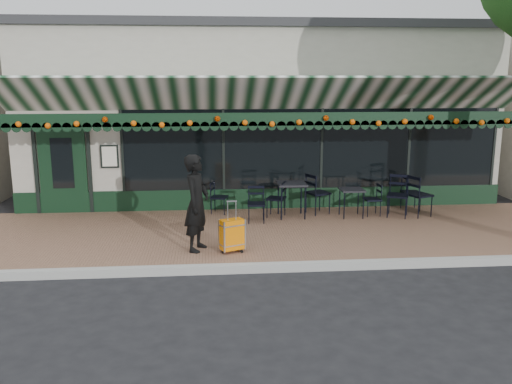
{
  "coord_description": "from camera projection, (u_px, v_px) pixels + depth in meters",
  "views": [
    {
      "loc": [
        -1.34,
        -9.01,
        3.33
      ],
      "look_at": [
        -0.42,
        1.6,
        1.07
      ],
      "focal_mm": 38.0,
      "sensor_mm": 36.0,
      "label": 1
    }
  ],
  "objects": [
    {
      "name": "cafe_table_a",
      "position": [
        352.0,
        192.0,
        12.51
      ],
      "size": [
        0.53,
        0.53,
        0.66
      ],
      "color": "black",
      "rests_on": "sidewalk"
    },
    {
      "name": "curb",
      "position": [
        288.0,
        267.0,
        9.5
      ],
      "size": [
        18.0,
        0.16,
        0.15
      ],
      "primitive_type": "cube",
      "color": "#9E9E99",
      "rests_on": "ground"
    },
    {
      "name": "chair_a_front",
      "position": [
        398.0,
        196.0,
        12.54
      ],
      "size": [
        0.65,
        0.65,
        0.98
      ],
      "primitive_type": null,
      "rotation": [
        0.0,
        0.0,
        -0.41
      ],
      "color": "black",
      "rests_on": "sidewalk"
    },
    {
      "name": "chair_b_front",
      "position": [
        256.0,
        204.0,
        12.08
      ],
      "size": [
        0.43,
        0.43,
        0.81
      ],
      "primitive_type": null,
      "rotation": [
        0.0,
        0.0,
        -0.07
      ],
      "color": "black",
      "rests_on": "sidewalk"
    },
    {
      "name": "chair_a_right",
      "position": [
        411.0,
        193.0,
        13.19
      ],
      "size": [
        0.44,
        0.44,
        0.86
      ],
      "primitive_type": null,
      "rotation": [
        0.0,
        0.0,
        1.56
      ],
      "color": "black",
      "rests_on": "sidewalk"
    },
    {
      "name": "chair_b_left",
      "position": [
        276.0,
        199.0,
        12.56
      ],
      "size": [
        0.54,
        0.54,
        0.84
      ],
      "primitive_type": null,
      "rotation": [
        0.0,
        0.0,
        -1.94
      ],
      "color": "black",
      "rests_on": "sidewalk"
    },
    {
      "name": "suitcase",
      "position": [
        232.0,
        235.0,
        10.02
      ],
      "size": [
        0.48,
        0.39,
        0.97
      ],
      "rotation": [
        0.0,
        0.0,
        0.42
      ],
      "color": "orange",
      "rests_on": "sidewalk"
    },
    {
      "name": "chair_a_extra",
      "position": [
        419.0,
        195.0,
        12.61
      ],
      "size": [
        0.64,
        0.64,
        0.98
      ],
      "primitive_type": null,
      "rotation": [
        0.0,
        0.0,
        1.96
      ],
      "color": "black",
      "rests_on": "sidewalk"
    },
    {
      "name": "cafe_table_b",
      "position": [
        292.0,
        186.0,
        12.48
      ],
      "size": [
        0.65,
        0.65,
        0.81
      ],
      "color": "black",
      "rests_on": "sidewalk"
    },
    {
      "name": "restaurant_building",
      "position": [
        252.0,
        112.0,
        16.75
      ],
      "size": [
        12.0,
        9.6,
        4.5
      ],
      "color": "#A0998A",
      "rests_on": "ground"
    },
    {
      "name": "ground",
      "position": [
        287.0,
        269.0,
        9.59
      ],
      "size": [
        80.0,
        80.0,
        0.0
      ],
      "primitive_type": "plane",
      "color": "black",
      "rests_on": "ground"
    },
    {
      "name": "chair_solo",
      "position": [
        219.0,
        197.0,
        12.87
      ],
      "size": [
        0.48,
        0.48,
        0.77
      ],
      "primitive_type": null,
      "rotation": [
        0.0,
        0.0,
        1.28
      ],
      "color": "black",
      "rests_on": "sidewalk"
    },
    {
      "name": "woman",
      "position": [
        197.0,
        203.0,
        10.02
      ],
      "size": [
        0.63,
        0.77,
        1.81
      ],
      "primitive_type": "imported",
      "rotation": [
        0.0,
        0.0,
        1.24
      ],
      "color": "black",
      "rests_on": "sidewalk"
    },
    {
      "name": "sidewalk",
      "position": [
        274.0,
        234.0,
        11.52
      ],
      "size": [
        18.0,
        4.0,
        0.15
      ],
      "primitive_type": "cube",
      "color": "brown",
      "rests_on": "ground"
    },
    {
      "name": "chair_b_right",
      "position": [
        318.0,
        193.0,
        12.84
      ],
      "size": [
        0.64,
        0.64,
        0.98
      ],
      "primitive_type": null,
      "rotation": [
        0.0,
        0.0,
        1.98
      ],
      "color": "black",
      "rests_on": "sidewalk"
    },
    {
      "name": "chair_a_left",
      "position": [
        372.0,
        200.0,
        12.69
      ],
      "size": [
        0.39,
        0.39,
        0.75
      ],
      "primitive_type": null,
      "rotation": [
        0.0,
        0.0,
        -1.52
      ],
      "color": "black",
      "rests_on": "sidewalk"
    }
  ]
}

